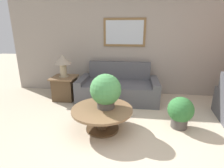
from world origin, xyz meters
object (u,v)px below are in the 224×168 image
(coffee_table, at_px, (102,114))
(side_table, at_px, (65,88))
(couch_main, at_px, (118,88))
(potted_plant_floor, at_px, (180,111))
(potted_plant_on_table, at_px, (106,91))
(table_lamp, at_px, (63,62))

(coffee_table, bearing_deg, side_table, 132.75)
(couch_main, height_order, side_table, couch_main)
(side_table, height_order, potted_plant_floor, side_table)
(coffee_table, distance_m, potted_plant_on_table, 0.43)
(couch_main, distance_m, table_lamp, 1.52)
(side_table, xyz_separation_m, potted_plant_floor, (2.59, -1.06, 0.02))
(side_table, relative_size, potted_plant_floor, 1.02)
(table_lamp, distance_m, potted_plant_on_table, 1.80)
(table_lamp, xyz_separation_m, potted_plant_floor, (2.59, -1.06, -0.65))
(table_lamp, relative_size, potted_plant_on_table, 0.91)
(side_table, distance_m, table_lamp, 0.67)
(couch_main, distance_m, potted_plant_on_table, 1.46)
(side_table, height_order, potted_plant_on_table, potted_plant_on_table)
(table_lamp, bearing_deg, potted_plant_on_table, -44.70)
(coffee_table, bearing_deg, potted_plant_on_table, 43.68)
(coffee_table, distance_m, side_table, 1.78)
(table_lamp, bearing_deg, side_table, -63.43)
(couch_main, xyz_separation_m, potted_plant_on_table, (-0.09, -1.39, 0.43))
(coffee_table, height_order, potted_plant_on_table, potted_plant_on_table)
(couch_main, relative_size, side_table, 3.31)
(potted_plant_on_table, distance_m, potted_plant_floor, 1.40)
(potted_plant_on_table, bearing_deg, table_lamp, 135.30)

